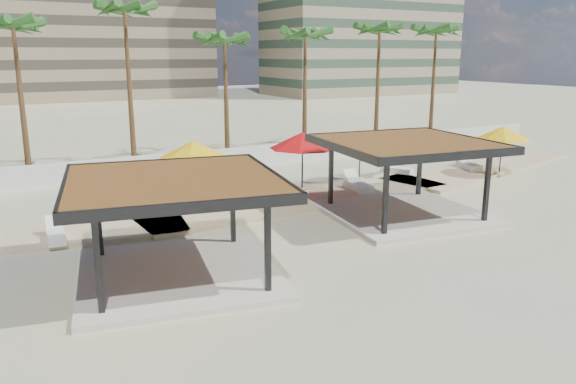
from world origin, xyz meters
The scene contains 20 objects.
ground centered at (0.00, 0.00, 0.00)m, with size 200.00×200.00×0.00m, color #CCBB87.
promenade centered at (2.00, 7.67, 0.06)m, with size 44.45×7.97×0.24m.
boundary_wall centered at (0.00, 16.00, 0.60)m, with size 56.00×0.30×1.20m, color silver.
building_mid centered at (4.00, 78.00, 14.27)m, with size 38.00×16.00×30.40m.
pavilion_central centered at (4.61, 2.61, 1.98)m, with size 7.32×7.32×3.32m.
pavilion_west centered at (-6.12, 0.67, 1.92)m, with size 7.42×7.42×3.22m.
umbrella_b centered at (-2.69, 8.67, 2.61)m, with size 3.94×3.94×2.83m.
umbrella_c centered at (2.66, 8.00, 2.71)m, with size 3.82×3.82×2.95m.
umbrella_d centered at (6.71, 8.78, 2.25)m, with size 3.56×3.56×2.40m.
umbrella_e centered at (14.53, 6.08, 2.53)m, with size 3.21×3.21×2.73m.
lounger_a centered at (-9.10, 5.84, 0.35)m, with size 0.71×1.91×0.71m.
lounger_b centered at (5.26, 6.91, 0.39)m, with size 1.12×2.35×0.85m.
lounger_c centered at (9.65, 9.24, 0.35)m, with size 1.46×1.95×0.72m.
lounger_d centered at (14.15, 8.04, 0.38)m, with size 1.40×2.30×0.83m.
palm_c centered at (-9.00, 18.10, 7.99)m, with size 3.00×3.00×9.14m.
palm_d centered at (-3.00, 18.90, 8.98)m, with size 3.00×3.00×10.20m.
palm_e centered at (3.00, 18.40, 7.40)m, with size 3.00×3.00×8.52m.
palm_f centered at (9.00, 18.60, 7.80)m, with size 3.00×3.00×8.95m.
palm_g centered at (15.00, 18.20, 8.24)m, with size 3.00×3.00×9.41m.
palm_h centered at (21.00, 18.80, 8.26)m, with size 3.00×3.00×9.43m.
Camera 1 is at (-11.04, -15.54, 6.85)m, focal length 35.00 mm.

